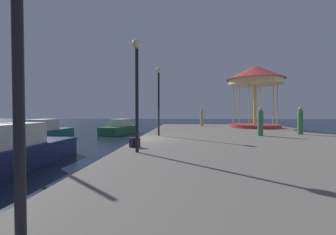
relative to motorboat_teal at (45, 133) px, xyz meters
name	(u,v)px	position (x,y,z in m)	size (l,w,h in m)	color
ground_plane	(138,152)	(8.04, -3.88, -0.65)	(120.00, 120.00, 0.00)	black
quay_dock	(252,147)	(14.36, -3.88, -0.25)	(12.63, 29.41, 0.80)	slate
motorboat_teal	(45,133)	(0.00, 0.00, 0.00)	(2.04, 5.41, 1.74)	#19606B
sailboat_navy	(7,153)	(3.75, -8.22, 0.04)	(1.99, 7.38, 6.08)	#19214C
motorboat_green	(120,128)	(3.88, 6.75, -0.08)	(3.07, 5.40, 1.53)	#236638
carousel	(255,81)	(17.30, 5.65, 4.60)	(5.42, 5.42, 5.89)	#B23333
lamp_post_mid_promenade	(137,75)	(8.95, -8.30, 3.02)	(0.36, 0.36, 4.17)	black
lamp_post_far_end	(159,89)	(9.05, -2.41, 3.08)	(0.36, 0.36, 4.28)	black
bollard_center	(138,143)	(8.72, -7.14, 0.35)	(0.24, 0.24, 0.40)	#2D2D33
bollard_north	(132,142)	(8.47, -7.14, 0.35)	(0.24, 0.24, 0.40)	#2D2D33
person_mid_promenade	(202,118)	(12.43, 7.77, 0.99)	(0.34, 0.34, 1.79)	tan
person_near_carousel	(260,122)	(15.40, -1.97, 0.99)	(0.34, 0.34, 1.80)	#387247
person_far_corner	(300,121)	(18.33, -0.84, 1.01)	(0.34, 0.34, 1.83)	#387247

